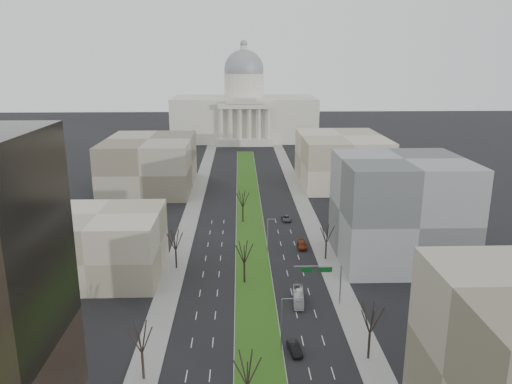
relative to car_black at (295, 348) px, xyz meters
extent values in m
plane|color=black|center=(-5.79, 65.85, -0.77)|extent=(600.00, 600.00, 0.00)
cube|color=#999993|center=(-5.79, 64.85, -0.69)|extent=(8.00, 222.00, 0.15)
cube|color=#255115|center=(-5.79, 64.85, -0.60)|extent=(7.70, 221.70, 0.06)
cube|color=gray|center=(-23.29, 40.85, -0.69)|extent=(5.00, 330.00, 0.15)
cube|color=gray|center=(11.71, 40.85, -0.69)|extent=(5.00, 330.00, 0.15)
cube|color=beige|center=(-5.79, 215.85, 11.23)|extent=(80.00, 40.00, 24.00)
cube|color=beige|center=(-5.79, 192.85, 1.23)|extent=(30.00, 6.00, 4.00)
cube|color=beige|center=(-5.79, 192.85, 20.23)|extent=(28.00, 5.00, 2.50)
cube|color=beige|center=(-5.79, 192.85, 22.23)|extent=(20.00, 5.00, 1.80)
cube|color=beige|center=(-5.79, 192.85, 23.83)|extent=(12.00, 5.00, 1.60)
cylinder|color=beige|center=(-5.79, 215.85, 29.23)|extent=(22.00, 22.00, 14.00)
sphere|color=gray|center=(-5.79, 215.85, 38.23)|extent=(22.00, 22.00, 22.00)
cylinder|color=beige|center=(-5.79, 215.85, 49.23)|extent=(4.00, 4.00, 4.00)
sphere|color=gray|center=(-5.79, 215.85, 52.23)|extent=(4.00, 4.00, 4.00)
cylinder|color=beige|center=(-18.29, 192.85, 11.23)|extent=(2.00, 2.00, 16.00)
cylinder|color=beige|center=(-13.29, 192.85, 11.23)|extent=(2.00, 2.00, 16.00)
cylinder|color=beige|center=(-8.29, 192.85, 11.23)|extent=(2.00, 2.00, 16.00)
cylinder|color=beige|center=(-3.29, 192.85, 11.23)|extent=(2.00, 2.00, 16.00)
cylinder|color=beige|center=(1.71, 192.85, 11.23)|extent=(2.00, 2.00, 16.00)
cylinder|color=beige|center=(6.71, 192.85, 11.23)|extent=(2.00, 2.00, 16.00)
cube|color=tan|center=(-38.79, 30.85, 6.23)|extent=(26.00, 22.00, 14.00)
cube|color=slate|center=(28.21, 37.85, 11.23)|extent=(28.00, 26.00, 24.00)
cube|color=gray|center=(-40.79, 105.85, 8.23)|extent=(30.00, 40.00, 18.00)
cube|color=tan|center=(29.21, 110.85, 8.23)|extent=(30.00, 40.00, 18.00)
cylinder|color=black|center=(-22.99, -6.15, 1.39)|extent=(0.40, 0.40, 4.32)
cylinder|color=black|center=(-22.99, 33.85, 1.34)|extent=(0.40, 0.40, 4.22)
cylinder|color=black|center=(11.41, -2.15, 1.44)|extent=(0.40, 0.40, 4.42)
cylinder|color=black|center=(11.41, 37.85, 1.25)|extent=(0.40, 0.40, 4.03)
cylinder|color=black|center=(-7.79, 25.85, 1.39)|extent=(0.40, 0.40, 4.32)
cylinder|color=black|center=(-7.79, 65.85, 1.39)|extent=(0.40, 0.40, 4.32)
cylinder|color=gray|center=(-2.09, 0.85, 3.73)|extent=(0.20, 0.20, 9.00)
cylinder|color=gray|center=(-1.19, 0.85, 8.33)|extent=(1.80, 0.12, 0.12)
cylinder|color=gray|center=(-2.09, 40.85, 3.73)|extent=(0.20, 0.20, 9.00)
cylinder|color=gray|center=(-1.19, 40.85, 8.33)|extent=(1.80, 0.12, 0.12)
cylinder|color=gray|center=(10.41, 15.85, 3.23)|extent=(0.24, 0.24, 8.00)
cylinder|color=gray|center=(5.91, 15.85, 7.23)|extent=(9.00, 0.18, 0.18)
cube|color=#0C591E|center=(7.41, 15.93, 6.43)|extent=(2.60, 0.08, 1.00)
cube|color=#0C591E|center=(3.91, 15.93, 6.43)|extent=(2.20, 0.08, 1.00)
imported|color=black|center=(0.00, 0.00, 0.00)|extent=(2.37, 4.86, 1.54)
imported|color=maroon|center=(6.73, 45.26, 0.03)|extent=(2.52, 5.59, 1.59)
imported|color=#4B4E52|center=(4.79, 66.78, -0.06)|extent=(2.63, 5.19, 1.41)
imported|color=white|center=(2.57, 16.94, 0.35)|extent=(2.54, 8.14, 2.23)
camera|label=1|loc=(-8.54, -70.41, 45.20)|focal=35.00mm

